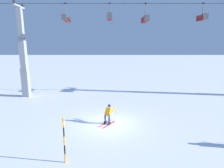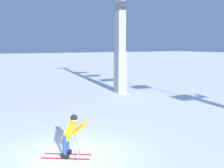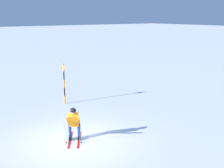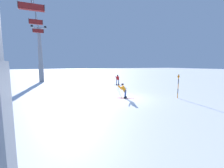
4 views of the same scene
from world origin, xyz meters
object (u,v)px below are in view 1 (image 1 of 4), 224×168
chairlift_seat_middle (145,19)px  chairlift_seat_nearest (66,18)px  trail_marker_pole (65,139)px  chairlift_seat_second (110,17)px  skier_carving_main (109,113)px  lift_tower_near (25,60)px  chairlift_seat_fourth (203,17)px

chairlift_seat_middle → chairlift_seat_nearest: bearing=180.0°
trail_marker_pole → chairlift_seat_second: bearing=81.0°
skier_carving_main → chairlift_seat_nearest: (-5.03, 8.22, 8.31)m
chairlift_seat_second → trail_marker_pole: size_ratio=0.78×
lift_tower_near → chairlift_seat_fourth: size_ratio=5.82×
lift_tower_near → chairlift_seat_middle: 14.97m
skier_carving_main → trail_marker_pole: bearing=-113.1°
chairlift_seat_second → chairlift_seat_fourth: bearing=0.0°
chairlift_seat_fourth → trail_marker_pole: (-12.71, -13.34, -7.99)m
skier_carving_main → chairlift_seat_middle: 12.29m
chairlift_seat_second → skier_carving_main: bearing=-89.5°
trail_marker_pole → chairlift_seat_middle: bearing=65.1°
skier_carving_main → chairlift_seat_nearest: 12.73m
chairlift_seat_nearest → chairlift_seat_middle: 9.04m
lift_tower_near → chairlift_seat_fourth: lift_tower_near is taller
skier_carving_main → chairlift_seat_nearest: bearing=121.5°
skier_carving_main → lift_tower_near: lift_tower_near is taller
chairlift_seat_second → trail_marker_pole: bearing=-99.0°
chairlift_seat_nearest → trail_marker_pole: chairlift_seat_nearest is taller
skier_carving_main → chairlift_seat_nearest: chairlift_seat_nearest is taller
chairlift_seat_nearest → chairlift_seat_second: bearing=-0.0°
skier_carving_main → chairlift_seat_middle: (4.01, 8.22, 8.20)m
chairlift_seat_middle → skier_carving_main: bearing=-116.0°
lift_tower_near → chairlift_seat_nearest: 7.01m
chairlift_seat_fourth → trail_marker_pole: size_ratio=0.76×
chairlift_seat_nearest → chairlift_seat_middle: (9.04, -0.00, -0.11)m
lift_tower_near → chairlift_seat_middle: bearing=-0.0°
chairlift_seat_second → chairlift_seat_fourth: same height
lift_tower_near → trail_marker_pole: bearing=-58.8°
chairlift_seat_nearest → skier_carving_main: bearing=-58.5°
lift_tower_near → chairlift_seat_nearest: bearing=0.0°
chairlift_seat_middle → chairlift_seat_fourth: (6.51, 0.00, 0.22)m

